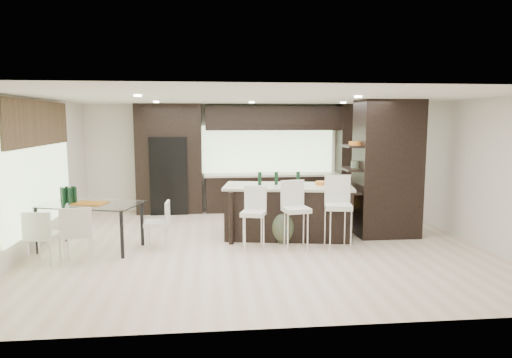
{
  "coord_description": "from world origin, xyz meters",
  "views": [
    {
      "loc": [
        -0.91,
        -8.28,
        2.32
      ],
      "look_at": [
        0.0,
        0.6,
        1.15
      ],
      "focal_mm": 32.0,
      "sensor_mm": 36.0,
      "label": 1
    }
  ],
  "objects": [
    {
      "name": "left_wall",
      "position": [
        -4.0,
        0.0,
        1.35
      ],
      "size": [
        0.02,
        7.0,
        2.7
      ],
      "primitive_type": "cube",
      "color": "silver",
      "rests_on": "ground"
    },
    {
      "name": "window_left",
      "position": [
        -3.96,
        0.2,
        1.35
      ],
      "size": [
        0.04,
        3.2,
        1.9
      ],
      "primitive_type": "cube",
      "color": "#B2D199",
      "rests_on": "left_wall"
    },
    {
      "name": "partition_column",
      "position": [
        2.6,
        0.4,
        1.35
      ],
      "size": [
        1.2,
        0.8,
        2.7
      ],
      "primitive_type": "cube",
      "color": "black",
      "rests_on": "ground"
    },
    {
      "name": "back_cabinetry",
      "position": [
        0.5,
        3.17,
        1.35
      ],
      "size": [
        6.8,
        0.68,
        2.7
      ],
      "primitive_type": "cube",
      "color": "black",
      "rests_on": "ground"
    },
    {
      "name": "chair_end",
      "position": [
        -1.87,
        -0.06,
        0.39
      ],
      "size": [
        0.44,
        0.44,
        0.79
      ],
      "primitive_type": "cube",
      "rotation": [
        0.0,
        0.0,
        1.54
      ],
      "color": "silver",
      "rests_on": "ground"
    },
    {
      "name": "kitchen_island",
      "position": [
        0.62,
        0.46,
        0.52
      ],
      "size": [
        2.64,
        1.48,
        1.04
      ],
      "primitive_type": "cube",
      "rotation": [
        0.0,
        0.0,
        -0.17
      ],
      "color": "black",
      "rests_on": "ground"
    },
    {
      "name": "chair_far",
      "position": [
        -3.57,
        -0.85,
        0.41
      ],
      "size": [
        0.49,
        0.49,
        0.82
      ],
      "primitive_type": "cube",
      "rotation": [
        0.0,
        0.0,
        -0.12
      ],
      "color": "silver",
      "rests_on": "ground"
    },
    {
      "name": "back_wall",
      "position": [
        0.0,
        3.5,
        1.35
      ],
      "size": [
        8.0,
        0.02,
        2.7
      ],
      "primitive_type": "cube",
      "color": "silver",
      "rests_on": "ground"
    },
    {
      "name": "stool_left",
      "position": [
        -0.15,
        -0.38,
        0.46
      ],
      "size": [
        0.51,
        0.51,
        0.91
      ],
      "primitive_type": "cube",
      "rotation": [
        0.0,
        0.0,
        -0.31
      ],
      "color": "silver",
      "rests_on": "ground"
    },
    {
      "name": "chair_near",
      "position": [
        -3.03,
        -0.87,
        0.44
      ],
      "size": [
        0.55,
        0.55,
        0.88
      ],
      "primitive_type": "cube",
      "rotation": [
        0.0,
        0.0,
        0.17
      ],
      "color": "silver",
      "rests_on": "ground"
    },
    {
      "name": "bench",
      "position": [
        1.37,
        1.63,
        0.22
      ],
      "size": [
        1.22,
        0.63,
        0.45
      ],
      "primitive_type": "cube",
      "rotation": [
        0.0,
        0.0,
        -0.17
      ],
      "color": "black",
      "rests_on": "ground"
    },
    {
      "name": "dining_table",
      "position": [
        -3.03,
        -0.06,
        0.42
      ],
      "size": [
        1.93,
        1.4,
        0.83
      ],
      "primitive_type": "cube",
      "rotation": [
        0.0,
        0.0,
        -0.27
      ],
      "color": "white",
      "rests_on": "ground"
    },
    {
      "name": "stone_accent",
      "position": [
        -3.93,
        0.2,
        2.25
      ],
      "size": [
        0.08,
        3.0,
        0.8
      ],
      "primitive_type": "cube",
      "color": "brown",
      "rests_on": "left_wall"
    },
    {
      "name": "ground",
      "position": [
        0.0,
        0.0,
        0.0
      ],
      "size": [
        8.0,
        8.0,
        0.0
      ],
      "primitive_type": "plane",
      "color": "beige",
      "rests_on": "ground"
    },
    {
      "name": "window_back",
      "position": [
        0.6,
        3.46,
        1.55
      ],
      "size": [
        3.4,
        0.04,
        1.2
      ],
      "primitive_type": "cube",
      "color": "#B2D199",
      "rests_on": "back_wall"
    },
    {
      "name": "floor_vase",
      "position": [
        0.46,
        0.04,
        0.59
      ],
      "size": [
        0.48,
        0.48,
        1.17
      ],
      "primitive_type": null,
      "rotation": [
        0.0,
        0.0,
        -0.12
      ],
      "color": "#4C5A41",
      "rests_on": "ground"
    },
    {
      "name": "ceiling",
      "position": [
        0.0,
        0.0,
        2.7
      ],
      "size": [
        8.0,
        7.0,
        0.02
      ],
      "primitive_type": "cube",
      "color": "white",
      "rests_on": "ground"
    },
    {
      "name": "stool_mid",
      "position": [
        0.62,
        -0.4,
        0.5
      ],
      "size": [
        0.51,
        0.51,
        0.99
      ],
      "primitive_type": "cube",
      "rotation": [
        0.0,
        0.0,
        0.17
      ],
      "color": "silver",
      "rests_on": "ground"
    },
    {
      "name": "ceiling_spots",
      "position": [
        0.0,
        0.25,
        2.68
      ],
      "size": [
        4.0,
        3.0,
        0.02
      ],
      "primitive_type": "cube",
      "color": "white",
      "rests_on": "ceiling"
    },
    {
      "name": "right_wall",
      "position": [
        4.0,
        0.0,
        1.35
      ],
      "size": [
        0.02,
        7.0,
        2.7
      ],
      "primitive_type": "cube",
      "color": "silver",
      "rests_on": "ground"
    },
    {
      "name": "refrigerator",
      "position": [
        -1.9,
        3.12,
        0.95
      ],
      "size": [
        0.9,
        0.68,
        1.9
      ],
      "primitive_type": "cube",
      "color": "black",
      "rests_on": "ground"
    },
    {
      "name": "stool_right",
      "position": [
        1.38,
        -0.41,
        0.53
      ],
      "size": [
        0.54,
        0.54,
        1.05
      ],
      "primitive_type": "cube",
      "rotation": [
        0.0,
        0.0,
        -0.18
      ],
      "color": "silver",
      "rests_on": "ground"
    }
  ]
}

